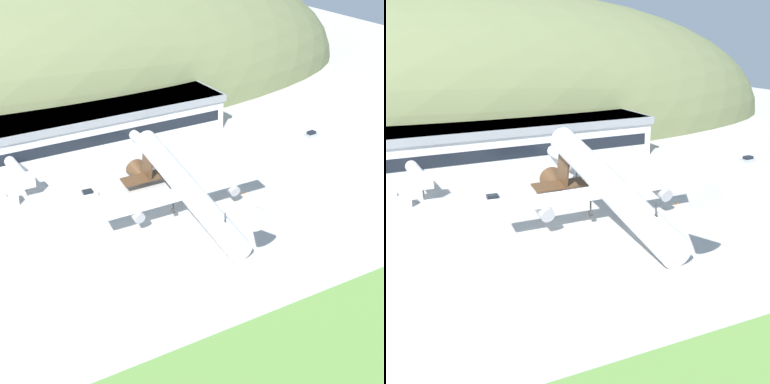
{
  "view_description": "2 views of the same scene",
  "coord_description": "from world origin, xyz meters",
  "views": [
    {
      "loc": [
        -56.51,
        -95.35,
        65.17
      ],
      "look_at": [
        4.57,
        5.99,
        5.17
      ],
      "focal_mm": 60.0,
      "sensor_mm": 36.0,
      "label": 1
    },
    {
      "loc": [
        -39.72,
        -68.77,
        32.42
      ],
      "look_at": [
        -0.63,
        9.33,
        4.92
      ],
      "focal_mm": 50.0,
      "sensor_mm": 36.0,
      "label": 2
    }
  ],
  "objects": [
    {
      "name": "cargo_airplane",
      "position": [
        2.7,
        5.09,
        6.48
      ],
      "size": [
        37.88,
        49.9,
        16.35
      ],
      "color": "silver"
    },
    {
      "name": "traffic_cone_0",
      "position": [
        19.31,
        8.05,
        0.28
      ],
      "size": [
        0.52,
        0.52,
        0.58
      ],
      "color": "orange",
      "rests_on": "ground_plane"
    },
    {
      "name": "fuel_truck",
      "position": [
        -29.49,
        29.74,
        1.5
      ],
      "size": [
        7.94,
        2.65,
        3.19
      ],
      "color": "silver",
      "rests_on": "ground_plane"
    },
    {
      "name": "terminal_building",
      "position": [
        -6.51,
        53.88,
        5.68
      ],
      "size": [
        88.88,
        21.66,
        10.03
      ],
      "color": "silver",
      "rests_on": "ground_plane"
    },
    {
      "name": "traffic_cone_1",
      "position": [
        -5.72,
        17.38,
        0.28
      ],
      "size": [
        0.52,
        0.52,
        0.58
      ],
      "color": "orange",
      "rests_on": "ground_plane"
    },
    {
      "name": "jetway_1",
      "position": [
        9.72,
        35.33,
        3.99
      ],
      "size": [
        3.38,
        14.93,
        5.43
      ],
      "color": "silver",
      "rests_on": "ground_plane"
    },
    {
      "name": "jetway_0",
      "position": [
        -22.5,
        36.07,
        3.99
      ],
      "size": [
        3.38,
        13.53,
        5.43
      ],
      "color": "silver",
      "rests_on": "ground_plane"
    },
    {
      "name": "service_car_0",
      "position": [
        54.52,
        26.49,
        0.63
      ],
      "size": [
        4.15,
        2.17,
        1.51
      ],
      "color": "#999EA3",
      "rests_on": "ground_plane"
    },
    {
      "name": "ground_plane",
      "position": [
        0.0,
        0.0,
        0.0
      ],
      "size": [
        348.19,
        348.19,
        0.0
      ],
      "primitive_type": "plane",
      "color": "#B7B5AF"
    },
    {
      "name": "hill_backdrop",
      "position": [
        11.46,
        99.8,
        0.0
      ],
      "size": [
        217.68,
        88.6,
        85.97
      ],
      "primitive_type": "ellipsoid",
      "color": "#667047",
      "rests_on": "ground_plane"
    },
    {
      "name": "service_car_1",
      "position": [
        -10.95,
        24.81,
        0.62
      ],
      "size": [
        4.14,
        2.09,
        1.51
      ],
      "color": "silver",
      "rests_on": "ground_plane"
    }
  ]
}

